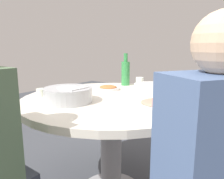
% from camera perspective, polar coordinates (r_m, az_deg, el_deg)
% --- Properties ---
extents(round_dining_table, '(1.25, 1.25, 0.76)m').
position_cam_1_polar(round_dining_table, '(1.59, -0.25, -7.02)').
color(round_dining_table, '#99999E').
rests_on(round_dining_table, ground).
extents(rice_bowl, '(0.31, 0.31, 0.10)m').
position_cam_1_polar(rice_bowl, '(1.44, -11.23, -1.27)').
color(rice_bowl, '#B2B5BA').
rests_on(rice_bowl, round_dining_table).
extents(soup_bowl, '(0.26, 0.27, 0.07)m').
position_cam_1_polar(soup_bowl, '(1.70, 9.98, 0.13)').
color(soup_bowl, white).
rests_on(soup_bowl, round_dining_table).
extents(dish_shrimp, '(0.24, 0.24, 0.05)m').
position_cam_1_polar(dish_shrimp, '(1.32, 11.41, -3.74)').
color(dish_shrimp, white).
rests_on(dish_shrimp, round_dining_table).
extents(dish_tofu_braise, '(0.19, 0.19, 0.04)m').
position_cam_1_polar(dish_tofu_braise, '(1.83, -1.00, 0.44)').
color(dish_tofu_braise, silver).
rests_on(dish_tofu_braise, round_dining_table).
extents(dish_eggplant, '(0.22, 0.22, 0.05)m').
position_cam_1_polar(dish_eggplant, '(1.85, -12.15, 0.41)').
color(dish_eggplant, white).
rests_on(dish_eggplant, round_dining_table).
extents(green_bottle, '(0.08, 0.08, 0.29)m').
position_cam_1_polar(green_bottle, '(2.03, 3.51, 4.42)').
color(green_bottle, '#338945').
rests_on(green_bottle, round_dining_table).
extents(tea_cup_near, '(0.07, 0.07, 0.07)m').
position_cam_1_polar(tea_cup_near, '(2.05, 7.15, 2.11)').
color(tea_cup_near, white).
rests_on(tea_cup_near, round_dining_table).
extents(tea_cup_far, '(0.07, 0.07, 0.06)m').
position_cam_1_polar(tea_cup_far, '(1.65, -17.81, -0.77)').
color(tea_cup_far, silver).
rests_on(tea_cup_far, round_dining_table).
extents(tea_cup_side, '(0.07, 0.07, 0.05)m').
position_cam_1_polar(tea_cup_side, '(1.12, 11.48, -6.13)').
color(tea_cup_side, beige).
rests_on(tea_cup_side, round_dining_table).
extents(diner_left, '(0.45, 0.46, 0.76)m').
position_cam_1_polar(diner_left, '(0.79, 24.92, -15.31)').
color(diner_left, '#2D333D').
rests_on(diner_left, stool_for_diner_left).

